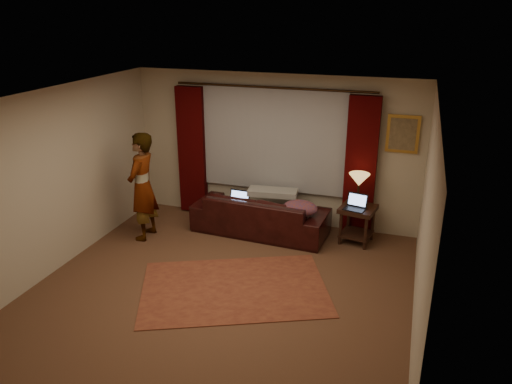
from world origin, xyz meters
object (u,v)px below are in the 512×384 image
sofa (261,207)px  laptop_sofa (237,200)px  person (142,187)px  tiffany_lamp (358,190)px  laptop_table (355,203)px  end_table (357,224)px

sofa → laptop_sofa: 0.42m
laptop_sofa → person: (-1.38, -0.65, 0.31)m
tiffany_lamp → laptop_table: 0.25m
tiffany_lamp → person: person is taller
sofa → tiffany_lamp: bearing=-169.4°
sofa → person: 1.97m
laptop_table → sofa: bearing=-168.5°
end_table → laptop_table: (-0.04, -0.13, 0.43)m
tiffany_lamp → laptop_sofa: bearing=-170.6°
sofa → tiffany_lamp: 1.64m
sofa → laptop_table: (1.55, -0.01, 0.28)m
end_table → laptop_table: 0.45m
person → tiffany_lamp: bearing=103.1°
laptop_sofa → tiffany_lamp: tiffany_lamp is taller
sofa → tiffany_lamp: size_ratio=4.25×
sofa → person: person is taller
laptop_sofa → end_table: laptop_sofa is taller
end_table → tiffany_lamp: tiffany_lamp is taller
tiffany_lamp → person: 3.47m
tiffany_lamp → laptop_table: tiffany_lamp is taller
sofa → laptop_table: bearing=-176.8°
laptop_sofa → tiffany_lamp: 2.00m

